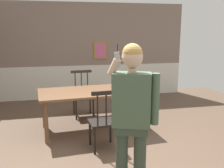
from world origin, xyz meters
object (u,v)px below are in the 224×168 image
(dining_table, at_px, (91,95))
(chair_near_window, at_px, (83,95))
(chair_by_doorway, at_px, (104,121))
(person_figure, at_px, (132,111))

(dining_table, bearing_deg, chair_near_window, 94.74)
(chair_by_doorway, bearing_deg, dining_table, 90.33)
(chair_near_window, bearing_deg, dining_table, 91.53)
(person_figure, bearing_deg, chair_near_window, -65.50)
(person_figure, bearing_deg, chair_by_doorway, -65.45)
(dining_table, bearing_deg, person_figure, -85.18)
(chair_near_window, distance_m, person_figure, 2.99)
(chair_by_doorway, distance_m, person_figure, 1.31)
(chair_near_window, bearing_deg, chair_by_doorway, 91.56)
(dining_table, height_order, person_figure, person_figure)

